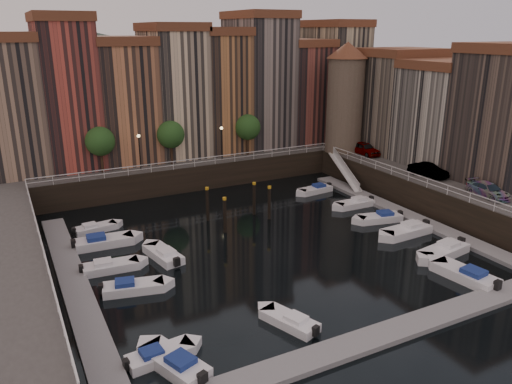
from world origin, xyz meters
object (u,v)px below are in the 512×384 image
boat_left_1 (132,287)px  boat_left_0 (159,355)px  car_a (365,149)px  car_b (428,171)px  corner_tower (345,96)px  mooring_pilings (239,206)px  gangway (345,170)px  boat_left_2 (110,267)px  car_c (488,191)px

boat_left_1 → boat_left_0: bearing=-81.2°
car_a → car_b: (-0.36, -11.04, -0.07)m
car_b → corner_tower: bearing=82.8°
mooring_pilings → car_b: size_ratio=1.39×
boat_left_0 → gangway: bearing=31.3°
boat_left_2 → car_c: 34.98m
car_b → boat_left_2: bearing=170.4°
gangway → car_c: car_c is taller
mooring_pilings → boat_left_2: size_ratio=1.30×
boat_left_0 → car_c: 34.51m
boat_left_2 → car_b: 34.24m
gangway → car_b: (3.65, -9.69, 1.80)m
mooring_pilings → boat_left_1: 15.92m
car_a → car_c: size_ratio=1.02×
boat_left_2 → car_c: bearing=-7.4°
boat_left_2 → car_a: 36.44m
mooring_pilings → boat_left_2: 14.68m
mooring_pilings → car_c: (20.30, -12.20, 2.01)m
boat_left_2 → mooring_pilings: bearing=24.4°
boat_left_0 → corner_tower: bearing=33.8°
corner_tower → car_b: corner_tower is taller
car_c → boat_left_1: bearing=-180.0°
car_b → gangway: bearing=100.4°
gangway → boat_left_0: size_ratio=1.99×
mooring_pilings → boat_left_1: bearing=-145.1°
gangway → boat_left_0: (-30.27, -22.79, -1.60)m
boat_left_0 → car_c: size_ratio=0.92×
corner_tower → boat_left_0: bearing=-140.6°
car_a → car_c: (-0.38, -18.65, -0.13)m
gangway → boat_left_1: bearing=-154.5°
boat_left_0 → car_a: (34.28, 24.14, 3.47)m
mooring_pilings → boat_left_1: mooring_pilings is taller
mooring_pilings → gangway: bearing=17.0°
boat_left_1 → car_c: (33.31, -3.12, 3.30)m
car_a → car_c: car_a is taller
corner_tower → boat_left_0: (-33.17, -27.29, -9.88)m
car_c → mooring_pilings: bearing=154.4°
corner_tower → boat_left_1: (-32.57, -18.68, -9.84)m
boat_left_0 → car_a: car_a is taller
gangway → car_b: size_ratio=1.92×
car_b → car_c: 7.61m
boat_left_1 → car_c: car_c is taller
boat_left_1 → car_b: 33.79m
boat_left_0 → car_b: bearing=15.5°
gangway → car_b: 10.51m
corner_tower → boat_left_1: size_ratio=2.93×
gangway → boat_left_2: (-30.42, -10.05, -1.57)m
corner_tower → boat_left_2: (-33.32, -14.55, -9.84)m
car_c → boat_left_0: bearing=-165.4°
car_b → car_c: (-0.02, -7.61, -0.05)m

